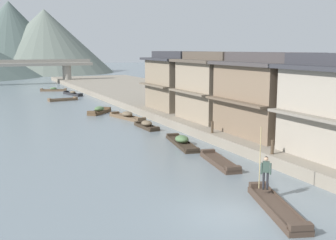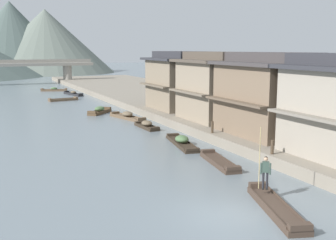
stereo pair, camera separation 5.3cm
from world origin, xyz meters
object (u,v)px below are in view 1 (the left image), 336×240
(mooring_post_dock_mid, at_px, (212,127))
(boat_moored_third, at_px, (220,162))
(boat_midriver_drifting, at_px, (99,111))
(boat_midriver_upstream, at_px, (147,125))
(boat_moored_second, at_px, (127,116))
(mooring_post_dock_near, at_px, (272,147))
(boat_foreground_poled, at_px, (277,208))
(boatman_person, at_px, (266,169))
(boat_moored_far, at_px, (182,142))
(house_waterfront_second, at_px, (269,94))
(boat_moored_nearest, at_px, (73,94))
(house_waterfront_tall, at_px, (214,87))
(stone_bridge, at_px, (27,68))
(boat_crossing_west, at_px, (63,100))
(house_waterfront_narrow, at_px, (178,81))
(boat_upstream_distant, at_px, (53,90))

(mooring_post_dock_mid, bearing_deg, boat_moored_third, -116.16)
(boat_midriver_drifting, height_order, boat_midriver_upstream, boat_midriver_drifting)
(boat_midriver_upstream, height_order, mooring_post_dock_mid, mooring_post_dock_mid)
(boat_moored_second, distance_m, mooring_post_dock_near, 20.68)
(boat_foreground_poled, height_order, boat_midriver_upstream, boat_midriver_upstream)
(boat_midriver_upstream, bearing_deg, boat_foreground_poled, -95.84)
(boatman_person, relative_size, boat_midriver_upstream, 0.81)
(boat_moored_second, distance_m, mooring_post_dock_mid, 13.54)
(boat_moored_far, height_order, house_waterfront_second, house_waterfront_second)
(boat_moored_nearest, bearing_deg, boatman_person, -91.66)
(boatman_person, height_order, boat_moored_far, boatman_person)
(boat_foreground_poled, bearing_deg, boat_moored_nearest, 87.87)
(house_waterfront_tall, height_order, mooring_post_dock_mid, house_waterfront_tall)
(boat_moored_far, height_order, mooring_post_dock_near, mooring_post_dock_near)
(boat_moored_second, height_order, house_waterfront_tall, house_waterfront_tall)
(boat_midriver_drifting, distance_m, stone_bridge, 44.41)
(boat_moored_far, distance_m, stone_bridge, 62.23)
(boat_midriver_drifting, height_order, house_waterfront_second, house_waterfront_second)
(boat_crossing_west, bearing_deg, house_waterfront_narrow, -64.07)
(house_waterfront_narrow, distance_m, mooring_post_dock_near, 21.01)
(boat_moored_nearest, height_order, boat_crossing_west, boat_moored_nearest)
(boat_upstream_distant, distance_m, house_waterfront_tall, 41.20)
(boatman_person, bearing_deg, mooring_post_dock_mid, 71.08)
(boat_moored_third, distance_m, mooring_post_dock_near, 3.37)
(boat_moored_nearest, distance_m, house_waterfront_second, 40.77)
(boat_midriver_upstream, distance_m, house_waterfront_tall, 7.07)
(boat_midriver_drifting, height_order, boat_upstream_distant, boat_midriver_drifting)
(boat_crossing_west, bearing_deg, stone_bridge, 92.30)
(house_waterfront_narrow, distance_m, stone_bridge, 49.97)
(boat_moored_far, bearing_deg, mooring_post_dock_near, -71.56)
(boat_moored_third, bearing_deg, boat_moored_nearest, 89.82)
(boat_moored_second, xyz_separation_m, house_waterfront_second, (6.07, -15.19, 3.49))
(stone_bridge, bearing_deg, house_waterfront_narrow, -78.29)
(stone_bridge, bearing_deg, boat_moored_far, -86.19)
(boat_midriver_upstream, xyz_separation_m, mooring_post_dock_near, (2.36, -14.91, 0.94))
(boat_moored_far, xyz_separation_m, mooring_post_dock_near, (2.49, -7.46, 0.96))
(boat_moored_third, bearing_deg, house_waterfront_second, 29.43)
(mooring_post_dock_near, bearing_deg, boat_midriver_drifting, 98.84)
(boat_moored_third, height_order, mooring_post_dock_near, mooring_post_dock_near)
(boat_foreground_poled, relative_size, boat_midriver_upstream, 1.44)
(boatman_person, bearing_deg, boat_crossing_west, 91.78)
(boat_crossing_west, relative_size, mooring_post_dock_mid, 4.56)
(mooring_post_dock_mid, bearing_deg, house_waterfront_narrow, 75.19)
(house_waterfront_tall, height_order, mooring_post_dock_near, house_waterfront_tall)
(boat_moored_nearest, xyz_separation_m, boat_upstream_distant, (-1.69, 7.62, 0.01))
(boat_moored_far, bearing_deg, boatman_person, -97.35)
(boatman_person, bearing_deg, boat_moored_second, 86.00)
(boat_midriver_drifting, bearing_deg, boat_moored_nearest, 86.21)
(boatman_person, relative_size, mooring_post_dock_mid, 3.33)
(boat_moored_nearest, bearing_deg, boat_upstream_distant, 102.53)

